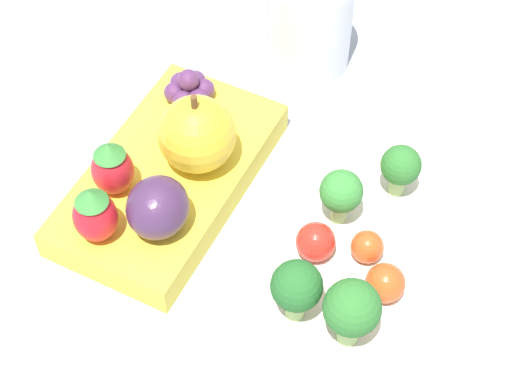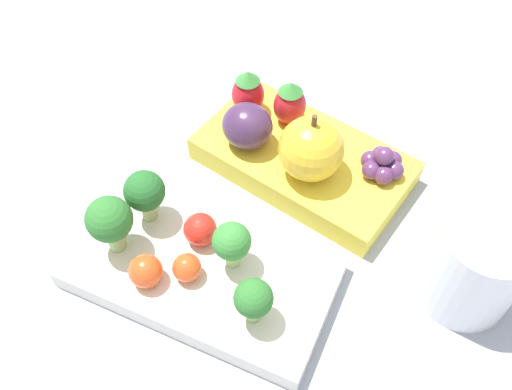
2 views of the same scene
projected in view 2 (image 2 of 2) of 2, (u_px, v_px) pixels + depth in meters
The scene contains 16 objects.
ground_plane at pixel (259, 218), 0.51m from camera, with size 4.00×4.00×0.00m, color #939EB2.
bento_box_savoury at pixel (202, 271), 0.47m from camera, with size 0.23×0.14×0.02m.
bento_box_fruit at pixel (303, 160), 0.54m from camera, with size 0.20×0.13×0.03m.
broccoli_floret_0 at pixel (232, 242), 0.44m from camera, with size 0.03×0.03×0.05m.
broccoli_floret_1 at pixel (110, 221), 0.44m from camera, with size 0.04×0.04×0.06m.
broccoli_floret_2 at pixel (145, 192), 0.46m from camera, with size 0.03×0.03×0.05m.
broccoli_floret_3 at pixel (253, 299), 0.41m from camera, with size 0.03×0.03×0.05m.
cherry_tomato_0 at pixel (200, 229), 0.47m from camera, with size 0.03×0.03×0.03m.
cherry_tomato_1 at pixel (187, 268), 0.45m from camera, with size 0.02×0.02×0.02m.
cherry_tomato_2 at pixel (146, 271), 0.44m from camera, with size 0.03×0.03×0.03m.
apple at pixel (311, 149), 0.49m from camera, with size 0.06×0.06×0.07m.
strawberry_0 at pixel (290, 103), 0.54m from camera, with size 0.03×0.03×0.05m.
strawberry_1 at pixel (248, 92), 0.54m from camera, with size 0.03×0.03×0.05m.
plum at pixel (247, 126), 0.52m from camera, with size 0.05×0.04×0.04m.
grape_cluster at pixel (382, 164), 0.51m from camera, with size 0.04×0.04×0.03m.
drinking_cup at pixel (476, 266), 0.43m from camera, with size 0.07×0.07×0.09m.
Camera 2 is at (-0.15, 0.26, 0.42)m, focal length 40.00 mm.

